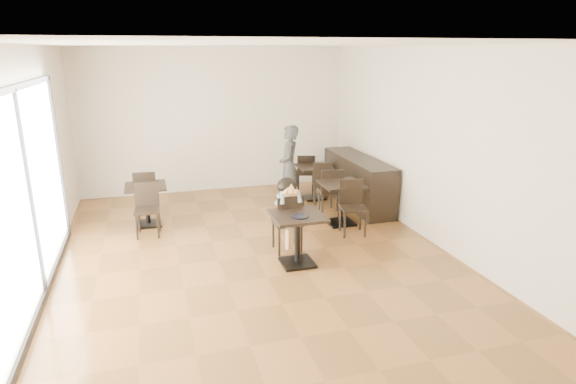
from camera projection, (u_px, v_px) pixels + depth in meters
name	position (u px, v px, depth m)	size (l,w,h in m)	color
floor	(255.00, 256.00, 7.60)	(6.00, 8.00, 0.01)	brown
ceiling	(251.00, 44.00, 6.69)	(6.00, 8.00, 0.01)	white
wall_back	(215.00, 121.00, 10.82)	(6.00, 0.01, 3.20)	beige
wall_front	(373.00, 271.00, 3.46)	(6.00, 0.01, 3.20)	beige
wall_left	(31.00, 171.00, 6.33)	(0.01, 8.00, 3.20)	beige
wall_right	(430.00, 146.00, 7.96)	(0.01, 8.00, 3.20)	beige
storefront_window	(27.00, 196.00, 5.93)	(0.04, 4.50, 2.60)	white
child_table	(297.00, 240.00, 7.20)	(0.75, 0.75, 0.80)	black
child_chair	(287.00, 222.00, 7.69)	(0.43, 0.43, 0.96)	black
child	(287.00, 215.00, 7.65)	(0.43, 0.60, 1.21)	slate
plate	(300.00, 216.00, 7.00)	(0.27, 0.27, 0.02)	black
pizza_slice	(291.00, 192.00, 7.35)	(0.28, 0.22, 0.06)	#D2C175
adult_patron	(289.00, 166.00, 9.86)	(0.61, 0.40, 1.67)	#393A3E
cafe_table_mid	(341.00, 203.00, 8.91)	(0.75, 0.75, 0.79)	black
cafe_table_left	(147.00, 205.00, 8.84)	(0.72, 0.72, 0.77)	black
cafe_table_back	(314.00, 182.00, 10.45)	(0.69, 0.69, 0.73)	black
chair_mid_a	(330.00, 191.00, 9.39)	(0.43, 0.43, 0.95)	black
chair_mid_b	(353.00, 208.00, 8.38)	(0.43, 0.43, 0.95)	black
chair_left_a	(146.00, 193.00, 9.33)	(0.41, 0.41, 0.92)	black
chair_left_b	(147.00, 210.00, 8.31)	(0.41, 0.41, 0.92)	black
chair_back_a	(306.00, 173.00, 10.93)	(0.40, 0.40, 0.88)	black
chair_back_b	(323.00, 186.00, 9.92)	(0.40, 0.40, 0.88)	black
service_counter	(358.00, 181.00, 10.01)	(0.60, 2.40, 1.00)	black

